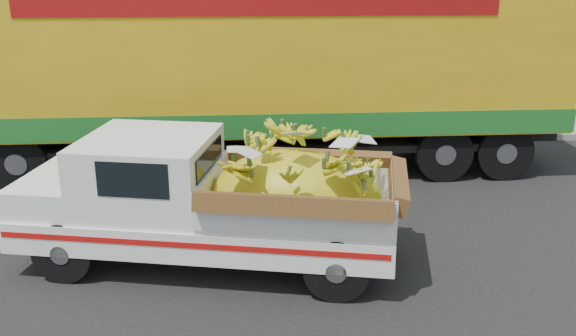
{
  "coord_description": "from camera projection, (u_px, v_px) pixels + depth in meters",
  "views": [
    {
      "loc": [
        1.32,
        -8.18,
        4.17
      ],
      "look_at": [
        1.0,
        0.55,
        1.27
      ],
      "focal_mm": 40.0,
      "sensor_mm": 36.0,
      "label": 1
    }
  ],
  "objects": [
    {
      "name": "building_left",
      "position": [
        48.0,
        5.0,
        22.66
      ],
      "size": [
        18.0,
        6.0,
        5.0
      ],
      "primitive_type": "cube",
      "color": "gray",
      "rests_on": "ground"
    },
    {
      "name": "semi_trailer",
      "position": [
        261.0,
        65.0,
        12.59
      ],
      "size": [
        12.04,
        3.8,
        3.8
      ],
      "rotation": [
        0.0,
        0.0,
        0.11
      ],
      "color": "black",
      "rests_on": "ground"
    },
    {
      "name": "pickup_truck",
      "position": [
        236.0,
        199.0,
        8.84
      ],
      "size": [
        5.36,
        2.41,
        1.82
      ],
      "rotation": [
        0.0,
        0.0,
        -0.1
      ],
      "color": "black",
      "rests_on": "ground"
    },
    {
      "name": "ground",
      "position": [
        216.0,
        264.0,
        9.12
      ],
      "size": [
        100.0,
        100.0,
        0.0
      ],
      "primitive_type": "plane",
      "color": "black",
      "rests_on": "ground"
    },
    {
      "name": "sidewalk",
      "position": [
        263.0,
        113.0,
        17.56
      ],
      "size": [
        60.0,
        4.0,
        0.14
      ],
      "primitive_type": "cube",
      "color": "gray",
      "rests_on": "ground"
    },
    {
      "name": "curb",
      "position": [
        256.0,
        133.0,
        15.56
      ],
      "size": [
        60.0,
        0.25,
        0.15
      ],
      "primitive_type": "cube",
      "color": "gray",
      "rests_on": "ground"
    }
  ]
}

